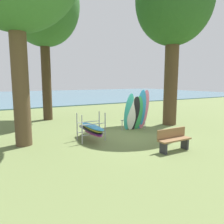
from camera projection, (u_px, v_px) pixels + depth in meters
name	position (u px, v px, depth m)	size (l,w,h in m)	color
ground_plane	(130.00, 136.00, 10.35)	(80.00, 80.00, 0.00)	olive
lake_water	(29.00, 96.00, 37.14)	(80.00, 36.00, 0.10)	#477084
tree_foreground_right	(174.00, 3.00, 12.13)	(4.39, 4.39, 9.72)	#4C3823
tree_mid_behind	(43.00, 5.00, 13.71)	(4.67, 4.67, 10.23)	#42301E
leaning_board_pile	(137.00, 112.00, 11.40)	(1.50, 0.91, 2.21)	#38B2AD
board_storage_rack	(92.00, 129.00, 9.55)	(1.15, 2.13, 1.25)	#9EA0A5
park_bench	(173.00, 139.00, 8.14)	(1.40, 0.42, 0.85)	#2D2D33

